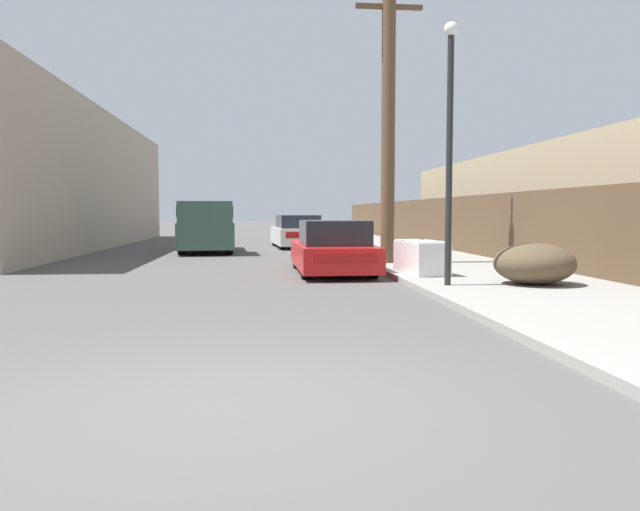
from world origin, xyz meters
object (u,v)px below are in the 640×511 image
(parked_sports_car_red, at_px, (333,249))
(pickup_truck, at_px, (206,227))
(utility_pole, at_px, (388,119))
(discarded_fridge, at_px, (421,257))
(brush_pile, at_px, (534,264))
(street_lamp, at_px, (450,135))
(car_parked_mid, at_px, (297,232))
(car_parked_far, at_px, (298,229))

(parked_sports_car_red, xyz_separation_m, pickup_truck, (-3.74, 8.33, 0.34))
(pickup_truck, xyz_separation_m, utility_pole, (5.43, -6.70, 3.04))
(discarded_fridge, distance_m, utility_pole, 4.66)
(brush_pile, bearing_deg, parked_sports_car_red, 132.83)
(parked_sports_car_red, relative_size, brush_pile, 2.89)
(street_lamp, bearing_deg, car_parked_mid, 97.20)
(street_lamp, distance_m, brush_pile, 2.93)
(car_parked_mid, relative_size, utility_pole, 0.63)
(parked_sports_car_red, distance_m, car_parked_mid, 11.37)
(utility_pole, relative_size, street_lamp, 1.56)
(discarded_fridge, bearing_deg, car_parked_mid, 92.54)
(parked_sports_car_red, bearing_deg, car_parked_far, 88.62)
(utility_pole, bearing_deg, street_lamp, -89.50)
(pickup_truck, relative_size, utility_pole, 0.75)
(car_parked_far, bearing_deg, pickup_truck, -114.17)
(car_parked_mid, xyz_separation_m, utility_pole, (1.85, -9.73, 3.33))
(car_parked_far, xyz_separation_m, brush_pile, (3.11, -22.12, -0.09))
(parked_sports_car_red, relative_size, utility_pole, 0.59)
(car_parked_far, height_order, brush_pile, car_parked_far)
(discarded_fridge, relative_size, parked_sports_car_red, 0.39)
(car_parked_far, relative_size, utility_pole, 0.55)
(car_parked_mid, distance_m, brush_pile, 15.48)
(street_lamp, bearing_deg, utility_pole, 90.50)
(car_parked_far, xyz_separation_m, pickup_truck, (-4.04, -10.09, 0.33))
(parked_sports_car_red, bearing_deg, car_parked_mid, 90.37)
(street_lamp, bearing_deg, car_parked_far, 93.71)
(pickup_truck, xyz_separation_m, brush_pile, (7.16, -12.02, -0.42))
(car_parked_mid, bearing_deg, car_parked_far, 82.46)
(car_parked_mid, xyz_separation_m, pickup_truck, (-3.58, -3.04, 0.29))
(car_parked_mid, height_order, car_parked_far, car_parked_mid)
(parked_sports_car_red, distance_m, brush_pile, 5.03)
(parked_sports_car_red, xyz_separation_m, street_lamp, (1.74, -3.67, 2.33))
(car_parked_mid, relative_size, car_parked_far, 1.13)
(parked_sports_car_red, relative_size, street_lamp, 0.91)
(pickup_truck, bearing_deg, discarded_fridge, 115.21)
(parked_sports_car_red, xyz_separation_m, car_parked_mid, (-0.16, 11.37, 0.06))
(car_parked_far, xyz_separation_m, street_lamp, (1.43, -22.09, 2.31))
(car_parked_far, relative_size, pickup_truck, 0.74)
(discarded_fridge, distance_m, car_parked_mid, 12.98)
(parked_sports_car_red, bearing_deg, street_lamp, -65.04)
(utility_pole, bearing_deg, car_parked_far, 94.73)
(car_parked_mid, xyz_separation_m, brush_pile, (3.58, -15.06, -0.13))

